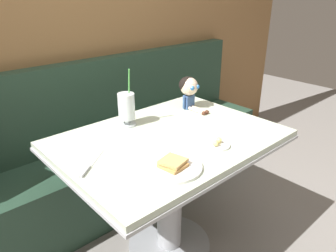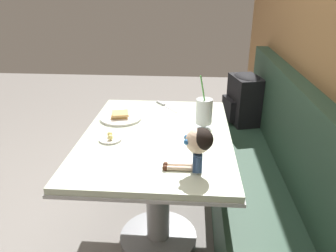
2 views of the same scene
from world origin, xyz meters
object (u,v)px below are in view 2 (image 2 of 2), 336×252
at_px(butter_knife, 163,105).
at_px(backpack, 244,98).
at_px(butter_saucer, 110,138).
at_px(seated_doll, 198,143).
at_px(toast_plate, 121,117).
at_px(milkshake_glass, 204,113).

distance_m(butter_knife, backpack, 0.76).
bearing_deg(butter_saucer, butter_knife, 157.24).
bearing_deg(seated_doll, backpack, 163.08).
distance_m(butter_saucer, seated_doll, 0.54).
distance_m(toast_plate, milkshake_glass, 0.52).
height_order(milkshake_glass, backpack, milkshake_glass).
xyz_separation_m(seated_doll, backpack, (-1.27, 0.39, -0.21)).
xyz_separation_m(toast_plate, backpack, (-0.71, 0.84, -0.09)).
bearing_deg(seated_doll, butter_knife, -165.00).
bearing_deg(milkshake_glass, butter_knife, -146.16).
distance_m(milkshake_glass, butter_saucer, 0.53).
distance_m(toast_plate, butter_saucer, 0.29).
distance_m(toast_plate, seated_doll, 0.73).
relative_size(milkshake_glass, butter_saucer, 2.62).
bearing_deg(toast_plate, butter_saucer, 1.04).
relative_size(seated_doll, backpack, 0.54).
relative_size(milkshake_glass, seated_doll, 1.45).
height_order(milkshake_glass, seated_doll, milkshake_glass).
distance_m(seated_doll, backpack, 1.34).
xyz_separation_m(milkshake_glass, butter_saucer, (0.17, -0.49, -0.09)).
relative_size(toast_plate, butter_knife, 1.27).
bearing_deg(backpack, butter_saucer, -39.85).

